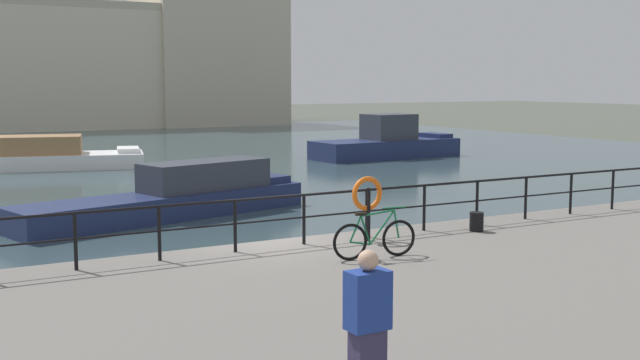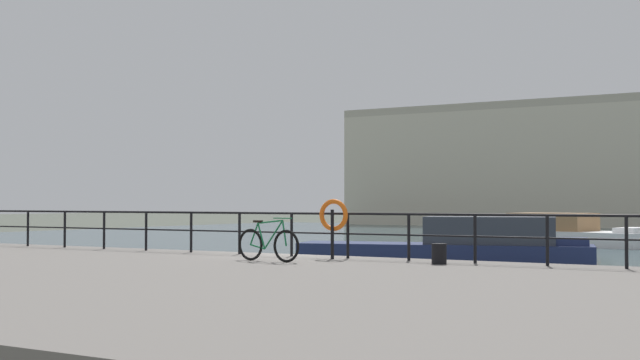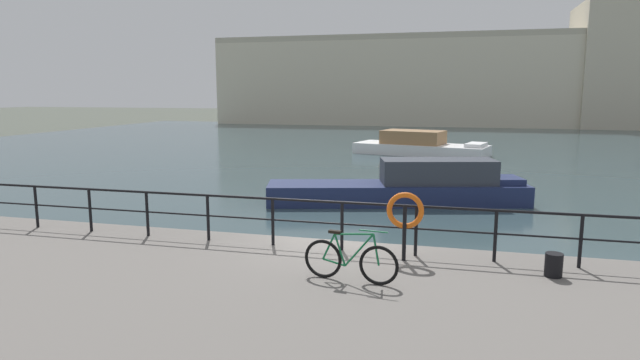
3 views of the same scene
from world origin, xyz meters
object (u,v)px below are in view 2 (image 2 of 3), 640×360
Objects in this scene: mooring_bollard at (439,254)px; life_ring_stand at (333,217)px; moored_cabin_cruiser at (458,248)px; parked_bicycle at (268,244)px; moored_green_narrowboat at (560,233)px.

mooring_bollard is 0.31× the size of life_ring_stand.
moored_cabin_cruiser reaches higher than mooring_bollard.
moored_green_narrowboat is at bearing 98.42° from parked_bicycle.
mooring_bollard is (3.59, 1.20, -0.17)m from parked_bicycle.
life_ring_stand reaches higher than mooring_bollard.
life_ring_stand is (1.61, -26.49, 1.22)m from moored_green_narrowboat.
life_ring_stand reaches higher than moored_green_narrowboat.
moored_cabin_cruiser is 7.21× the size of life_ring_stand.
moored_cabin_cruiser is at bearing 94.37° from life_ring_stand.
life_ring_stand is at bearing 68.63° from parked_bicycle.
moored_green_narrowboat is at bearing 78.07° from moored_cabin_cruiser.
moored_green_narrowboat is 26.56m from life_ring_stand.
mooring_bollard is at bearing 25.26° from parked_bicycle.
moored_cabin_cruiser is 1.07× the size of moored_green_narrowboat.
moored_cabin_cruiser is 10.02m from life_ring_stand.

